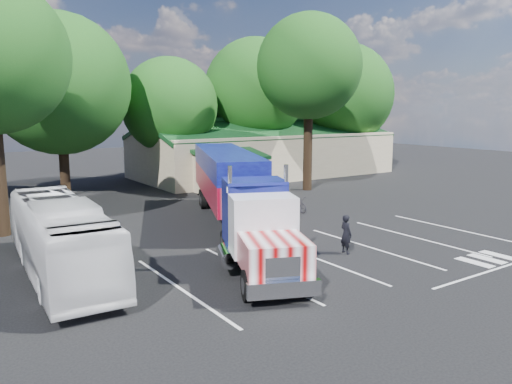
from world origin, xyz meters
TOP-DOWN VIEW (x-y plane):
  - ground at (0.00, 0.00)m, footprint 120.00×120.00m
  - event_hall at (13.74, 17.81)m, footprint 24.20×14.12m
  - tree_row_c at (-5.00, 16.20)m, footprint 10.00×10.00m
  - tree_row_d at (4.00, 17.50)m, footprint 8.00×8.00m
  - tree_row_e at (13.00, 18.00)m, footprint 9.60×9.60m
  - tree_row_f at (23.00, 16.80)m, footprint 10.40×10.40m
  - tree_near_right at (11.50, 8.50)m, footprint 8.00×8.00m
  - semi_truck at (-0.22, 0.56)m, footprint 9.94×19.24m
  - woman at (1.60, -6.00)m, footprint 0.46×0.66m
  - bicycle at (5.50, 2.29)m, footprint 0.72×1.88m
  - tour_bus at (-9.48, -2.00)m, footprint 3.03×10.68m
  - silver_sedan at (5.00, 13.81)m, footprint 4.90×3.68m

SIDE VIEW (x-z plane):
  - ground at x=0.00m, z-range 0.00..0.00m
  - bicycle at x=5.50m, z-range 0.00..0.98m
  - silver_sedan at x=5.00m, z-range 0.00..1.54m
  - woman at x=1.60m, z-range 0.00..1.74m
  - tour_bus at x=-9.48m, z-range 0.00..2.94m
  - event_hall at x=13.74m, z-range -0.56..4.99m
  - semi_truck at x=-0.22m, z-range 0.27..4.44m
  - tree_row_d at x=4.00m, z-range 1.28..11.88m
  - tree_row_f at x=23.00m, z-range 1.29..14.29m
  - tree_row_c at x=-5.00m, z-range 1.51..14.56m
  - tree_row_e at x=13.00m, z-range 1.64..14.54m
  - tree_near_right at x=11.50m, z-range 2.71..16.21m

